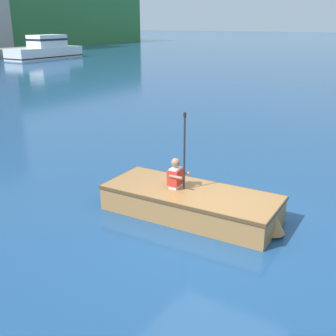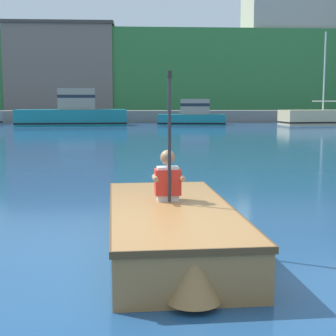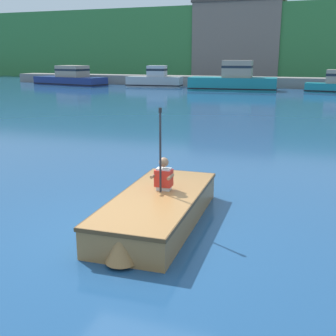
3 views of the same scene
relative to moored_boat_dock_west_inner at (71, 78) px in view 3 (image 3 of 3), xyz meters
The scene contains 9 objects.
ground_plane 37.07m from the moored_boat_dock_west_inner, 56.19° to the right, with size 300.00×300.00×0.00m, color navy.
shoreline_ridge 32.47m from the moored_boat_dock_west_inner, 50.25° to the left, with size 120.00×20.00×8.66m.
waterfront_warehouse_left 24.43m from the moored_boat_dock_west_inner, 56.91° to the left, with size 10.68×11.49×9.21m.
marina_dock 20.95m from the moored_boat_dock_west_inner, 10.08° to the left, with size 57.36×2.40×0.90m.
moored_boat_dock_west_inner is the anchor object (origin of this frame).
moored_boat_dock_center_far 16.44m from the moored_boat_dock_west_inner, ahead, with size 7.37×3.16×2.43m.
moored_boat_dock_east_inner 8.72m from the moored_boat_dock_west_inner, ahead, with size 5.27×1.97×1.93m.
rowboat_foreground 36.78m from the moored_boat_dock_west_inner, 55.34° to the right, with size 1.47×3.46×0.49m.
person_paddler 36.47m from the moored_boat_dock_west_inner, 55.04° to the right, with size 0.37×0.34×1.45m.
Camera 3 is at (2.71, -5.62, 2.74)m, focal length 45.00 mm.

